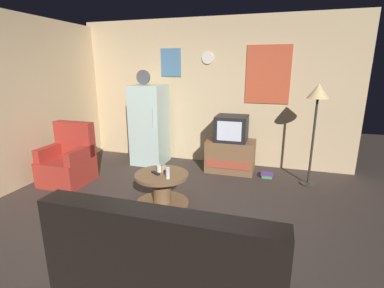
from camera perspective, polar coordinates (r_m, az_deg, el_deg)
name	(u,v)px	position (r m, az deg, el deg)	size (l,w,h in m)	color
ground_plane	(163,221)	(3.61, -5.75, -15.13)	(12.00, 12.00, 0.00)	#3D332D
wall_with_art	(212,93)	(5.47, 3.98, 10.24)	(5.20, 0.12, 2.69)	#D1B284
fridge	(150,125)	(5.49, -8.51, 3.85)	(0.60, 0.62, 1.77)	silver
tv_stand	(230,156)	(5.14, 7.73, -2.35)	(0.84, 0.53, 0.57)	brown
crt_tv	(232,128)	(5.01, 7.95, 3.15)	(0.54, 0.51, 0.44)	black
standing_lamp	(318,99)	(4.65, 23.91, 8.23)	(0.32, 0.32, 1.59)	#332D28
coffee_table	(162,189)	(3.90, -6.04, -9.03)	(0.72, 0.72, 0.45)	brown
wine_glass	(168,173)	(3.62, -4.88, -5.82)	(0.05, 0.05, 0.15)	silver
mug_ceramic_white	(159,168)	(3.88, -6.55, -4.88)	(0.08, 0.08, 0.09)	silver
mug_ceramic_tan	(164,169)	(3.86, -5.73, -4.97)	(0.08, 0.08, 0.09)	tan
remote_control	(156,173)	(3.81, -7.32, -5.80)	(0.15, 0.04, 0.02)	black
armchair	(69,162)	(5.01, -23.55, -3.30)	(0.68, 0.68, 0.96)	#A52D23
couch	(169,268)	(2.40, -4.54, -23.63)	(1.70, 0.80, 0.92)	black
book_stack	(267,175)	(5.03, 14.83, -6.06)	(0.20, 0.18, 0.07)	#5E9981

